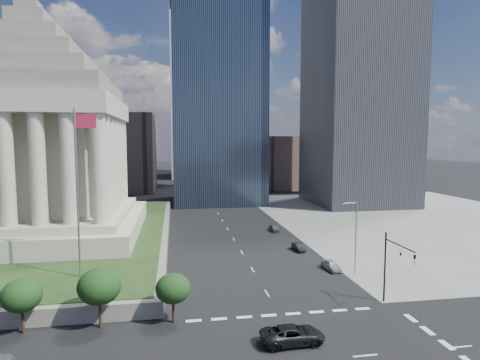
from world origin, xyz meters
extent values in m
plane|color=black|center=(0.00, 100.00, 0.00)|extent=(500.00, 500.00, 0.00)
cube|color=slate|center=(46.00, 60.00, 0.01)|extent=(68.00, 90.00, 0.03)
cylinder|color=slate|center=(-22.00, 24.00, 11.90)|extent=(0.24, 0.24, 20.00)
cube|color=maroon|center=(-20.80, 24.00, 20.40)|extent=(2.40, 0.05, 1.60)
cube|color=black|center=(2.00, 95.00, 30.00)|extent=(26.00, 26.00, 60.00)
cube|color=black|center=(42.00, 85.00, 50.00)|extent=(26.00, 28.00, 100.00)
cube|color=brown|center=(32.00, 130.00, 10.00)|extent=(20.00, 30.00, 20.00)
cube|color=brown|center=(-30.00, 130.00, 14.00)|extent=(24.00, 30.00, 28.00)
cylinder|color=black|center=(12.50, 15.50, 4.00)|extent=(0.18, 0.18, 8.00)
cylinder|color=black|center=(12.50, 12.75, 7.20)|extent=(0.14, 5.50, 0.14)
cube|color=black|center=(12.50, 10.00, 6.40)|extent=(0.30, 0.30, 1.10)
cylinder|color=slate|center=(13.50, 25.00, 5.00)|extent=(0.16, 0.16, 10.00)
cylinder|color=slate|center=(12.60, 25.00, 9.80)|extent=(1.80, 0.12, 0.12)
cube|color=slate|center=(11.70, 25.00, 9.70)|extent=(0.50, 0.22, 0.14)
imported|color=black|center=(-0.46, 8.00, 0.81)|extent=(5.90, 2.88, 1.61)
imported|color=#9A9DA3|center=(10.95, 27.06, 0.68)|extent=(4.11, 1.90, 1.36)
imported|color=black|center=(9.48, 37.54, 0.61)|extent=(3.79, 1.49, 1.23)
imported|color=#515558|center=(9.00, 52.21, 0.62)|extent=(3.76, 1.81, 1.24)
camera|label=1|loc=(-10.67, -25.13, 18.02)|focal=30.00mm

